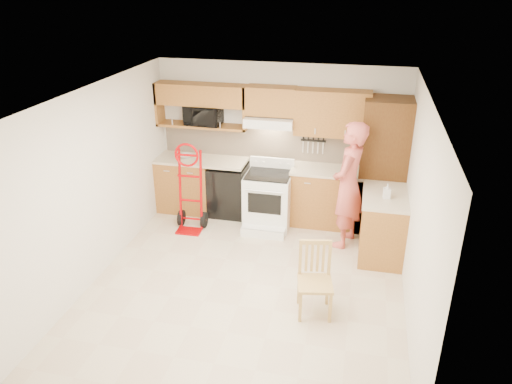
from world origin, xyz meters
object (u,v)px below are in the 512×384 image
(hand_truck, at_px, (189,192))
(dining_chair, at_px, (315,281))
(person, at_px, (348,185))
(range, at_px, (268,197))
(microwave, at_px, (203,115))

(hand_truck, xyz_separation_m, dining_chair, (2.15, -1.67, -0.20))
(person, distance_m, dining_chair, 1.85)
(range, relative_size, hand_truck, 0.81)
(person, relative_size, hand_truck, 1.46)
(range, bearing_deg, person, -11.61)
(person, height_order, dining_chair, person)
(hand_truck, height_order, dining_chair, hand_truck)
(person, xyz_separation_m, hand_truck, (-2.41, -0.10, -0.30))
(microwave, distance_m, person, 2.61)
(person, bearing_deg, hand_truck, -71.52)
(microwave, xyz_separation_m, hand_truck, (-0.01, -0.84, -1.00))
(microwave, distance_m, hand_truck, 1.30)
(microwave, bearing_deg, range, -20.27)
(person, height_order, hand_truck, person)
(dining_chair, bearing_deg, range, 105.25)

